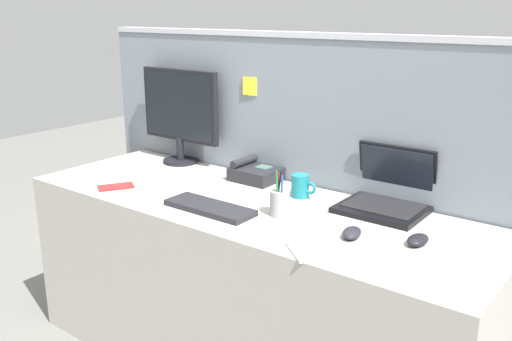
# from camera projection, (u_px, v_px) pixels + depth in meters

# --- Properties ---
(desk) EXTENTS (1.97, 0.66, 0.74)m
(desk) POSITION_uv_depth(u_px,v_px,m) (249.00, 287.00, 2.30)
(desk) COLOR #ADA89E
(desk) RESTS_ON ground_plane
(cubicle_divider) EXTENTS (2.27, 0.08, 1.39)m
(cubicle_divider) POSITION_uv_depth(u_px,v_px,m) (299.00, 190.00, 2.49)
(cubicle_divider) COLOR gray
(cubicle_divider) RESTS_ON ground_plane
(desktop_monitor) EXTENTS (0.47, 0.17, 0.46)m
(desktop_monitor) POSITION_uv_depth(u_px,v_px,m) (180.00, 110.00, 2.70)
(desktop_monitor) COLOR black
(desktop_monitor) RESTS_ON desk
(laptop) EXTENTS (0.31, 0.28, 0.24)m
(laptop) POSITION_uv_depth(u_px,v_px,m) (388.00, 195.00, 2.12)
(laptop) COLOR black
(laptop) RESTS_ON desk
(desk_phone) EXTENTS (0.20, 0.17, 0.09)m
(desk_phone) POSITION_uv_depth(u_px,v_px,m) (255.00, 173.00, 2.47)
(desk_phone) COLOR #232328
(desk_phone) RESTS_ON desk
(keyboard_main) EXTENTS (0.37, 0.13, 0.02)m
(keyboard_main) POSITION_uv_depth(u_px,v_px,m) (210.00, 208.00, 2.11)
(keyboard_main) COLOR #232328
(keyboard_main) RESTS_ON desk
(computer_mouse_right_hand) EXTENTS (0.08, 0.11, 0.03)m
(computer_mouse_right_hand) POSITION_uv_depth(u_px,v_px,m) (352.00, 233.00, 1.85)
(computer_mouse_right_hand) COLOR #232328
(computer_mouse_right_hand) RESTS_ON desk
(computer_mouse_left_hand) EXTENTS (0.07, 0.10, 0.03)m
(computer_mouse_left_hand) POSITION_uv_depth(u_px,v_px,m) (418.00, 240.00, 1.80)
(computer_mouse_left_hand) COLOR black
(computer_mouse_left_hand) RESTS_ON desk
(pen_cup) EXTENTS (0.07, 0.07, 0.18)m
(pen_cup) POSITION_uv_depth(u_px,v_px,m) (280.00, 202.00, 2.04)
(pen_cup) COLOR #99999E
(pen_cup) RESTS_ON desk
(cell_phone_red_case) EXTENTS (0.14, 0.16, 0.01)m
(cell_phone_red_case) POSITION_uv_depth(u_px,v_px,m) (116.00, 187.00, 2.37)
(cell_phone_red_case) COLOR #B22323
(cell_phone_red_case) RESTS_ON desk
(cell_phone_white_slab) EXTENTS (0.16, 0.15, 0.01)m
(cell_phone_white_slab) POSITION_uv_depth(u_px,v_px,m) (302.00, 251.00, 1.74)
(cell_phone_white_slab) COLOR silver
(cell_phone_white_slab) RESTS_ON desk
(coffee_mug) EXTENTS (0.11, 0.07, 0.09)m
(coffee_mug) POSITION_uv_depth(u_px,v_px,m) (301.00, 186.00, 2.25)
(coffee_mug) COLOR #197A84
(coffee_mug) RESTS_ON desk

